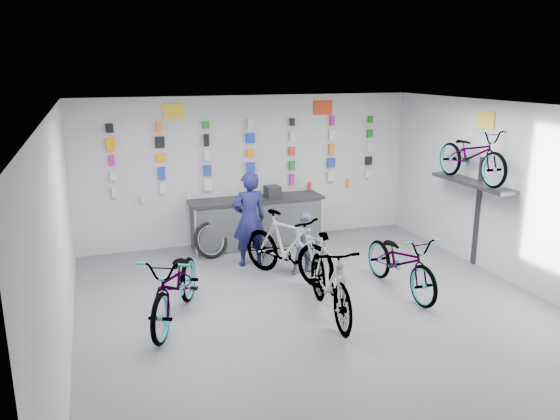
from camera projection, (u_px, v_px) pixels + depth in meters
name	position (u px, v px, depth m)	size (l,w,h in m)	color
floor	(328.00, 318.00, 7.94)	(8.00, 8.00, 0.00)	#56575C
ceiling	(333.00, 109.00, 7.18)	(8.00, 8.00, 0.00)	white
wall_back	(250.00, 170.00, 11.21)	(7.00, 7.00, 0.00)	silver
wall_front	(560.00, 361.00, 3.90)	(7.00, 7.00, 0.00)	silver
wall_left	(59.00, 245.00, 6.44)	(8.00, 8.00, 0.00)	silver
wall_right	(531.00, 199.00, 8.67)	(8.00, 8.00, 0.00)	silver
counter	(257.00, 223.00, 11.05)	(2.70, 0.66, 1.00)	black
merch_wall	(247.00, 157.00, 11.05)	(5.55, 0.08, 1.56)	silver
wall_bracket	(473.00, 187.00, 9.72)	(0.39, 1.90, 2.00)	#333338
sign_left	(174.00, 111.00, 10.41)	(0.42, 0.02, 0.30)	yellow
sign_right	(323.00, 108.00, 11.39)	(0.42, 0.02, 0.30)	red
sign_side	(486.00, 120.00, 9.47)	(0.02, 0.40, 0.30)	yellow
bike_left	(176.00, 285.00, 7.73)	(0.72, 2.06, 1.08)	gray
bike_center	(330.00, 279.00, 7.84)	(0.55, 1.96, 1.18)	gray
bike_right	(401.00, 261.00, 8.78)	(0.68, 1.95, 1.03)	gray
bike_service	(288.00, 246.00, 9.27)	(0.55, 1.96, 1.18)	gray
bike_wall	(472.00, 155.00, 9.54)	(0.63, 1.80, 0.95)	gray
clerk	(249.00, 219.00, 9.87)	(0.63, 0.42, 1.74)	#131343
customer	(307.00, 244.00, 9.51)	(0.54, 0.42, 1.11)	slate
spare_wheel	(211.00, 240.00, 10.42)	(0.77, 0.52, 0.70)	black
register	(272.00, 191.00, 11.00)	(0.28, 0.30, 0.22)	black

